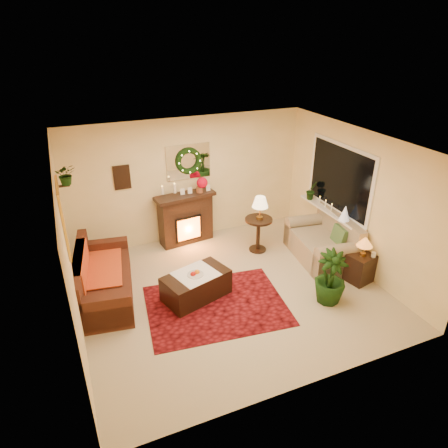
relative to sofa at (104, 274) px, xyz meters
name	(u,v)px	position (x,y,z in m)	size (l,w,h in m)	color
floor	(232,291)	(2.04, -0.71, -0.43)	(5.00, 5.00, 0.00)	beige
ceiling	(233,145)	(2.04, -0.71, 2.17)	(5.00, 5.00, 0.00)	white
wall_back	(189,180)	(2.04, 1.54, 0.87)	(5.00, 5.00, 0.00)	#EFD88C
wall_front	(311,306)	(2.04, -2.96, 0.87)	(5.00, 5.00, 0.00)	#EFD88C
wall_left	(69,255)	(-0.46, -0.71, 0.87)	(4.50, 4.50, 0.00)	#EFD88C
wall_right	(357,201)	(4.54, -0.71, 0.87)	(4.50, 4.50, 0.00)	#EFD88C
area_rug	(216,305)	(1.63, -0.99, -0.42)	(2.25, 1.69, 0.01)	maroon
sofa	(104,274)	(0.00, 0.00, 0.00)	(0.86, 1.96, 0.84)	brown
red_throw	(99,268)	(-0.06, 0.17, 0.03)	(0.76, 1.23, 0.02)	#EA0800
fireplace	(186,218)	(1.87, 1.33, 0.12)	(1.11, 0.35, 1.02)	black
poinsettia	(202,183)	(2.24, 1.28, 0.87)	(0.23, 0.23, 0.23)	red
mantel_candle_a	(162,190)	(1.40, 1.28, 0.83)	(0.06, 0.06, 0.17)	silver
mantel_candle_b	(175,188)	(1.66, 1.29, 0.83)	(0.06, 0.06, 0.19)	white
mantel_mirror	(188,162)	(2.04, 1.52, 1.27)	(0.92, 0.02, 0.72)	white
wreath	(189,161)	(2.04, 1.48, 1.29)	(0.55, 0.55, 0.11)	#194719
wall_art	(122,177)	(0.69, 1.52, 1.12)	(0.32, 0.03, 0.48)	#381E11
gold_mirror	(63,218)	(-0.44, -0.41, 1.32)	(0.03, 0.84, 1.00)	gold
hanging_plant	(68,184)	(-0.30, 0.34, 1.54)	(0.33, 0.28, 0.36)	#194719
loveseat	(322,240)	(4.10, -0.39, -0.01)	(0.90, 1.55, 0.90)	tan
window_frame	(340,179)	(4.53, -0.16, 1.12)	(0.03, 1.86, 1.36)	white
window_glass	(339,179)	(4.51, -0.16, 1.12)	(0.02, 1.70, 1.22)	black
window_sill	(331,212)	(4.42, -0.16, 0.44)	(0.22, 1.86, 0.04)	white
mini_tree	(345,213)	(4.38, -0.61, 0.61)	(0.20, 0.20, 0.30)	white
sill_plant	(311,190)	(4.38, 0.50, 0.66)	(0.28, 0.23, 0.51)	black
side_table_round	(258,236)	(3.11, 0.39, -0.10)	(0.55, 0.55, 0.72)	#3D2311
lamp_cream	(260,212)	(3.12, 0.37, 0.45)	(0.32, 0.32, 0.49)	beige
end_table_square	(359,267)	(4.30, -1.29, -0.16)	(0.43, 0.43, 0.53)	#3E1D12
lamp_tiffany	(364,245)	(4.30, -1.32, 0.32)	(0.28, 0.28, 0.41)	orange
coffee_table	(196,287)	(1.41, -0.64, -0.22)	(1.10, 0.60, 0.46)	black
fruit_bowl	(195,276)	(1.40, -0.66, 0.02)	(0.27, 0.27, 0.06)	silver
floor_palm	(330,278)	(3.42, -1.59, 0.02)	(1.56, 1.56, 2.78)	#17411F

